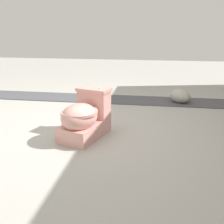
% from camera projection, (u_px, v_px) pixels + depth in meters
% --- Properties ---
extents(ground_plane, '(14.00, 14.00, 0.00)m').
position_uv_depth(ground_plane, '(84.00, 127.00, 3.16)').
color(ground_plane, '#A8A59E').
extents(gravel_strip, '(0.56, 8.00, 0.01)m').
position_uv_depth(gravel_strip, '(134.00, 100.00, 4.32)').
color(gravel_strip, '#4C4C51').
rests_on(gravel_strip, ground).
extents(toilet, '(0.71, 0.54, 0.52)m').
position_uv_depth(toilet, '(84.00, 118.00, 2.82)').
color(toilet, '#E09E93').
rests_on(toilet, ground).
extents(boulder_near, '(0.44, 0.44, 0.22)m').
position_uv_depth(boulder_near, '(180.00, 96.00, 4.16)').
color(boulder_near, '#ADA899').
rests_on(boulder_near, ground).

